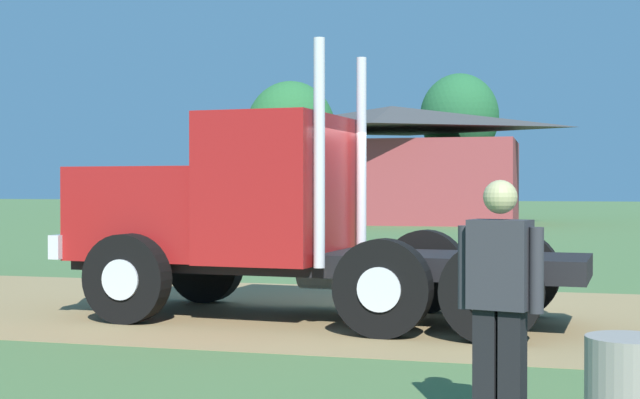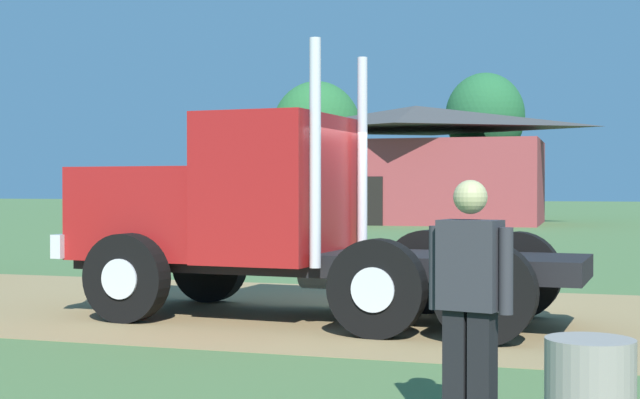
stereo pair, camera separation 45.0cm
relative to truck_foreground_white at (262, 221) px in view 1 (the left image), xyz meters
name	(u,v)px [view 1 (the left image)]	position (x,y,z in m)	size (l,w,h in m)	color
ground_plane	(311,311)	(0.50, 0.69, -1.29)	(200.00, 200.00, 0.00)	#486A3A
dirt_track	(311,311)	(0.50, 0.69, -1.29)	(120.00, 6.55, 0.01)	olive
truck_foreground_white	(262,221)	(0.00, 0.00, 0.00)	(6.95, 2.95, 3.54)	black
visitor_walking_mid	(500,296)	(3.53, -5.11, -0.31)	(0.60, 0.35, 1.80)	#2D2D33
shed_building	(392,167)	(-4.32, 31.73, 1.41)	(12.42, 7.48, 5.62)	#933A3C
tree_left	(291,131)	(-12.55, 41.89, 3.86)	(5.51, 5.51, 8.19)	#513823
tree_mid	(459,117)	(-1.73, 37.09, 4.12)	(4.15, 4.15, 7.73)	#513823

